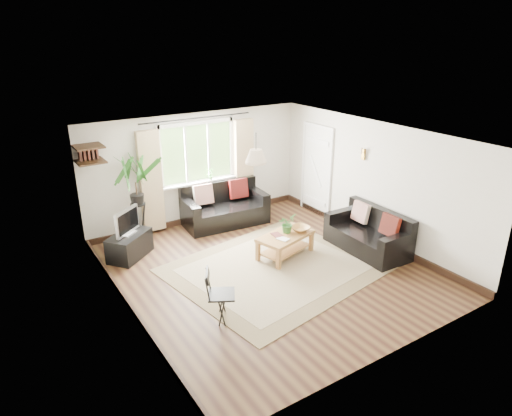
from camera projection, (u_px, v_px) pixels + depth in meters
floor at (268, 270)px, 8.14m from camera, size 5.50×5.50×0.00m
ceiling at (270, 137)px, 7.27m from camera, size 5.50×5.50×0.00m
wall_back at (197, 168)px, 9.86m from camera, size 5.00×0.02×2.40m
wall_front at (396, 276)px, 5.55m from camera, size 5.00×0.02×2.40m
wall_left at (123, 242)px, 6.44m from camera, size 0.02×5.50×2.40m
wall_right at (374, 182)px, 8.96m from camera, size 0.02×5.50×2.40m
rug at (275, 269)px, 8.16m from camera, size 3.82×3.41×0.02m
window at (197, 153)px, 9.70m from camera, size 2.50×0.16×2.16m
door at (316, 171)px, 10.35m from camera, size 0.06×0.96×2.06m
corner_shelf at (89, 154)px, 8.28m from camera, size 0.50×0.50×0.34m
pendant_lamp at (256, 153)px, 7.71m from camera, size 0.36×0.36×0.54m
wall_sconce at (362, 153)px, 8.97m from camera, size 0.12×0.12×0.28m
sofa_back at (225, 206)px, 9.93m from camera, size 1.86×1.05×0.84m
sofa_right at (368, 232)px, 8.72m from camera, size 1.65×0.86×0.77m
coffee_table at (285, 245)px, 8.55m from camera, size 1.20×0.86×0.44m
table_plant at (287, 223)px, 8.51m from camera, size 0.41×0.39×0.35m
bowl at (300, 229)px, 8.61m from camera, size 0.40×0.40×0.09m
book_a at (280, 240)px, 8.22m from camera, size 0.22×0.25×0.02m
book_b at (273, 236)px, 8.39m from camera, size 0.19×0.24×0.02m
tv_stand at (130, 245)px, 8.53m from camera, size 0.98×0.92×0.47m
tv at (127, 221)px, 8.35m from camera, size 0.66×0.58×0.51m
palm_stand at (137, 200)px, 8.89m from camera, size 0.76×0.76×1.79m
folding_chair at (222, 295)px, 6.60m from camera, size 0.57×0.57×0.81m
sill_plant at (210, 174)px, 9.94m from camera, size 0.14×0.10×0.27m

